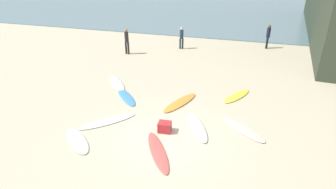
{
  "coord_description": "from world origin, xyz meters",
  "views": [
    {
      "loc": [
        2.83,
        -8.09,
        5.79
      ],
      "look_at": [
        -0.8,
        3.02,
        0.3
      ],
      "focal_mm": 29.39,
      "sensor_mm": 36.0,
      "label": 1
    }
  ],
  "objects": [
    {
      "name": "surfboard_6",
      "position": [
        -2.52,
        0.36,
        0.03
      ],
      "size": [
        2.01,
        2.19,
        0.06
      ],
      "primitive_type": "ellipsoid",
      "rotation": [
        0.0,
        0.0,
        2.43
      ],
      "color": "white",
      "rests_on": "ground_plane"
    },
    {
      "name": "surfboard_0",
      "position": [
        1.04,
        1.08,
        0.04
      ],
      "size": [
        1.55,
        2.31,
        0.09
      ],
      "primitive_type": "ellipsoid",
      "rotation": [
        0.0,
        0.0,
        0.47
      ],
      "color": "silver",
      "rests_on": "ground_plane"
    },
    {
      "name": "beachgoer_mid",
      "position": [
        3.6,
        14.01,
        1.01
      ],
      "size": [
        0.32,
        0.34,
        1.8
      ],
      "rotation": [
        0.0,
        0.0,
        4.54
      ],
      "color": "#191E33",
      "rests_on": "ground_plane"
    },
    {
      "name": "beachgoer_far",
      "position": [
        -2.62,
        11.85,
        0.9
      ],
      "size": [
        0.39,
        0.39,
        1.63
      ],
      "rotation": [
        0.0,
        0.0,
        3.78
      ],
      "color": "#1E3342",
      "rests_on": "ground_plane"
    },
    {
      "name": "surfboard_8",
      "position": [
        -2.88,
        -1.22,
        0.04
      ],
      "size": [
        1.86,
        1.67,
        0.07
      ],
      "primitive_type": "ellipsoid",
      "rotation": [
        0.0,
        0.0,
        0.89
      ],
      "color": "silver",
      "rests_on": "ground_plane"
    },
    {
      "name": "surfboard_2",
      "position": [
        -2.8,
        2.66,
        0.04
      ],
      "size": [
        1.84,
        1.9,
        0.07
      ],
      "primitive_type": "ellipsoid",
      "rotation": [
        0.0,
        0.0,
        3.9
      ],
      "color": "#4492E4",
      "rests_on": "ground_plane"
    },
    {
      "name": "beach_cooler",
      "position": [
        -0.08,
        0.41,
        0.2
      ],
      "size": [
        0.53,
        0.46,
        0.39
      ],
      "primitive_type": "cube",
      "rotation": [
        0.0,
        0.0,
        0.12
      ],
      "color": "#B2282D",
      "rests_on": "ground_plane"
    },
    {
      "name": "surfboard_3",
      "position": [
        -4.07,
        4.08,
        0.04
      ],
      "size": [
        2.02,
        2.2,
        0.09
      ],
      "primitive_type": "ellipsoid",
      "rotation": [
        0.0,
        0.0,
        3.86
      ],
      "color": "white",
      "rests_on": "ground_plane"
    },
    {
      "name": "surfboard_1",
      "position": [
        -0.17,
        2.89,
        0.04
      ],
      "size": [
        1.34,
        2.5,
        0.08
      ],
      "primitive_type": "ellipsoid",
      "rotation": [
        0.0,
        0.0,
        2.81
      ],
      "color": "orange",
      "rests_on": "ground_plane"
    },
    {
      "name": "surfboard_5",
      "position": [
        2.27,
        4.45,
        0.03
      ],
      "size": [
        1.38,
        2.11,
        0.07
      ],
      "primitive_type": "ellipsoid",
      "rotation": [
        0.0,
        0.0,
        -0.45
      ],
      "color": "yellow",
      "rests_on": "ground_plane"
    },
    {
      "name": "surfboard_4",
      "position": [
        0.12,
        -0.9,
        0.03
      ],
      "size": [
        1.71,
        2.3,
        0.07
      ],
      "primitive_type": "ellipsoid",
      "rotation": [
        0.0,
        0.0,
        3.71
      ],
      "color": "#D3534D",
      "rests_on": "ground_plane"
    },
    {
      "name": "ground_plane",
      "position": [
        0.0,
        0.0,
        0.0
      ],
      "size": [
        120.0,
        120.0,
        0.0
      ],
      "primitive_type": "plane",
      "color": "beige"
    },
    {
      "name": "surfboard_7",
      "position": [
        2.77,
        1.49,
        0.04
      ],
      "size": [
        2.04,
        1.92,
        0.07
      ],
      "primitive_type": "ellipsoid",
      "rotation": [
        0.0,
        0.0,
        0.84
      ],
      "color": "#F6DEBD",
      "rests_on": "ground_plane"
    },
    {
      "name": "ocean_water",
      "position": [
        0.0,
        35.62,
        0.04
      ],
      "size": [
        120.0,
        40.0,
        0.08
      ],
      "primitive_type": "cube",
      "color": "slate",
      "rests_on": "ground_plane"
    },
    {
      "name": "beachgoer_near",
      "position": [
        -5.94,
        9.29,
        1.02
      ],
      "size": [
        0.34,
        0.31,
        1.82
      ],
      "rotation": [
        0.0,
        0.0,
        3.01
      ],
      "color": "black",
      "rests_on": "ground_plane"
    }
  ]
}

